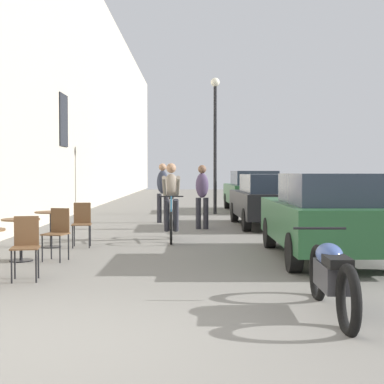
# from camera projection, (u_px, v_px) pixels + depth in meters

# --- Properties ---
(ground_plane) EXTENTS (88.00, 88.00, 0.00)m
(ground_plane) POSITION_uv_depth(u_px,v_px,m) (80.00, 343.00, 4.97)
(ground_plane) COLOR slate
(building_facade_left) EXTENTS (0.54, 68.00, 9.69)m
(building_facade_left) POSITION_uv_depth(u_px,v_px,m) (59.00, 72.00, 18.79)
(building_facade_left) COLOR #B7AD99
(building_facade_left) RESTS_ON ground_plane
(cafe_chair_near_toward_street) EXTENTS (0.44, 0.44, 0.89)m
(cafe_chair_near_toward_street) POSITION_uv_depth(u_px,v_px,m) (26.00, 243.00, 7.88)
(cafe_chair_near_toward_street) COLOR black
(cafe_chair_near_toward_street) RESTS_ON ground_plane
(cafe_table_mid) EXTENTS (0.64, 0.64, 0.72)m
(cafe_table_mid) POSITION_uv_depth(u_px,v_px,m) (21.00, 230.00, 9.55)
(cafe_table_mid) COLOR black
(cafe_table_mid) RESTS_ON ground_plane
(cafe_chair_mid_toward_street) EXTENTS (0.46, 0.46, 0.89)m
(cafe_chair_mid_toward_street) POSITION_uv_depth(u_px,v_px,m) (58.00, 230.00, 9.62)
(cafe_chair_mid_toward_street) COLOR black
(cafe_chair_mid_toward_street) RESTS_ON ground_plane
(cafe_table_far) EXTENTS (0.64, 0.64, 0.72)m
(cafe_table_far) POSITION_uv_depth(u_px,v_px,m) (51.00, 221.00, 11.29)
(cafe_table_far) COLOR black
(cafe_table_far) RESTS_ON ground_plane
(cafe_chair_far_toward_street) EXTENTS (0.42, 0.42, 0.89)m
(cafe_chair_far_toward_street) POSITION_uv_depth(u_px,v_px,m) (82.00, 221.00, 11.37)
(cafe_chair_far_toward_street) COLOR black
(cafe_chair_far_toward_street) RESTS_ON ground_plane
(cyclist_on_bicycle) EXTENTS (0.52, 1.76, 1.74)m
(cyclist_on_bicycle) POSITION_uv_depth(u_px,v_px,m) (171.00, 204.00, 12.43)
(cyclist_on_bicycle) COLOR black
(cyclist_on_bicycle) RESTS_ON ground_plane
(pedestrian_near) EXTENTS (0.34, 0.24, 1.70)m
(pedestrian_near) POSITION_uv_depth(u_px,v_px,m) (202.00, 193.00, 14.90)
(pedestrian_near) COLOR #26262D
(pedestrian_near) RESTS_ON ground_plane
(pedestrian_mid) EXTENTS (0.35, 0.25, 1.77)m
(pedestrian_mid) POSITION_uv_depth(u_px,v_px,m) (163.00, 189.00, 16.74)
(pedestrian_mid) COLOR #26262D
(pedestrian_mid) RESTS_ON ground_plane
(street_lamp) EXTENTS (0.32, 0.32, 4.90)m
(street_lamp) POSITION_uv_depth(u_px,v_px,m) (215.00, 128.00, 20.25)
(street_lamp) COLOR black
(street_lamp) RESTS_ON ground_plane
(parked_car_nearest) EXTENTS (1.79, 4.20, 1.49)m
(parked_car_nearest) POSITION_uv_depth(u_px,v_px,m) (327.00, 215.00, 9.71)
(parked_car_nearest) COLOR #23512D
(parked_car_nearest) RESTS_ON ground_plane
(parked_car_second) EXTENTS (1.86, 4.15, 1.45)m
(parked_car_second) POSITION_uv_depth(u_px,v_px,m) (268.00, 199.00, 15.55)
(parked_car_second) COLOR black
(parked_car_second) RESTS_ON ground_plane
(parked_car_third) EXTENTS (1.97, 4.43, 1.55)m
(parked_car_third) POSITION_uv_depth(u_px,v_px,m) (252.00, 190.00, 21.67)
(parked_car_third) COLOR #23512D
(parked_car_third) RESTS_ON ground_plane
(parked_motorcycle) EXTENTS (0.62, 2.15, 0.92)m
(parked_motorcycle) POSITION_uv_depth(u_px,v_px,m) (332.00, 276.00, 6.00)
(parked_motorcycle) COLOR black
(parked_motorcycle) RESTS_ON ground_plane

